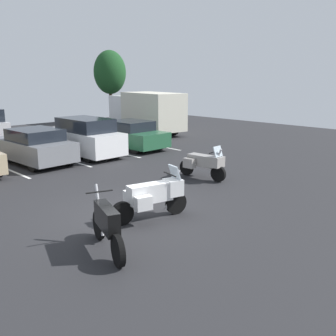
{
  "coord_description": "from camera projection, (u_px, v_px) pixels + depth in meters",
  "views": [
    {
      "loc": [
        -6.3,
        -8.16,
        3.75
      ],
      "look_at": [
        2.13,
        0.5,
        0.86
      ],
      "focal_mm": 40.87,
      "sensor_mm": 36.0,
      "label": 1
    }
  ],
  "objects": [
    {
      "name": "motorcycle_third",
      "position": [
        107.0,
        225.0,
        8.32
      ],
      "size": [
        0.9,
        2.1,
        1.33
      ],
      "color": "black",
      "rests_on": "ground"
    },
    {
      "name": "car_white",
      "position": [
        84.0,
        137.0,
        18.57
      ],
      "size": [
        1.89,
        4.7,
        1.83
      ],
      "color": "white",
      "rests_on": "ground"
    },
    {
      "name": "ground",
      "position": [
        127.0,
        214.0,
        10.85
      ],
      "size": [
        44.0,
        44.0,
        0.1
      ],
      "primitive_type": "cube",
      "color": "#262628"
    },
    {
      "name": "car_green",
      "position": [
        128.0,
        135.0,
        20.55
      ],
      "size": [
        2.04,
        4.8,
        1.48
      ],
      "color": "#235638",
      "rests_on": "ground"
    },
    {
      "name": "box_truck",
      "position": [
        146.0,
        111.0,
        25.87
      ],
      "size": [
        3.14,
        6.57,
        2.74
      ],
      "color": "silver",
      "rests_on": "ground"
    },
    {
      "name": "tree_center_left",
      "position": [
        110.0,
        72.0,
        30.85
      ],
      "size": [
        2.59,
        2.59,
        5.84
      ],
      "color": "#4C3823",
      "rests_on": "ground"
    },
    {
      "name": "car_grey",
      "position": [
        34.0,
        146.0,
        16.85
      ],
      "size": [
        2.16,
        4.34,
        1.55
      ],
      "color": "slate",
      "rests_on": "ground"
    },
    {
      "name": "motorcycle_second",
      "position": [
        204.0,
        163.0,
        14.31
      ],
      "size": [
        0.98,
        2.09,
        1.32
      ],
      "color": "black",
      "rests_on": "ground"
    },
    {
      "name": "motorcycle_touring",
      "position": [
        153.0,
        195.0,
        10.23
      ],
      "size": [
        2.24,
        1.02,
        1.41
      ],
      "color": "black",
      "rests_on": "ground"
    }
  ]
}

